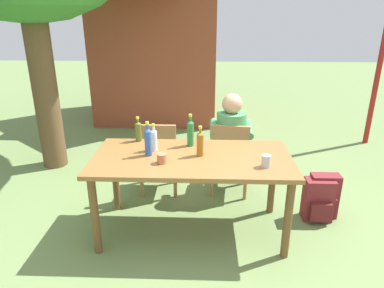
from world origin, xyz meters
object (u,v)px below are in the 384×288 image
at_px(person_in_white_shirt, 230,138).
at_px(cup_terracotta, 162,158).
at_px(bottle_clear, 154,139).
at_px(cup_steel, 266,161).
at_px(backpack_by_near_side, 324,197).
at_px(backpack_by_far_side, 318,200).
at_px(chair_far_right, 230,155).
at_px(bottle_amber, 200,143).
at_px(bottle_green, 190,132).
at_px(bottle_olive, 138,131).
at_px(dining_table, 192,166).
at_px(brick_kiosk, 157,41).
at_px(chair_far_left, 159,154).
at_px(bottle_blue, 148,141).

distance_m(person_in_white_shirt, cup_terracotta, 1.21).
relative_size(bottle_clear, cup_steel, 2.45).
bearing_deg(person_in_white_shirt, backpack_by_near_side, -30.86).
bearing_deg(cup_terracotta, backpack_by_far_side, 14.47).
height_order(chair_far_right, bottle_amber, bottle_amber).
bearing_deg(bottle_green, cup_terracotta, -118.46).
bearing_deg(backpack_by_near_side, bottle_olive, 177.31).
bearing_deg(backpack_by_far_side, backpack_by_near_side, 37.31).
bearing_deg(cup_terracotta, bottle_green, 61.54).
distance_m(chair_far_right, person_in_white_shirt, 0.20).
relative_size(dining_table, brick_kiosk, 0.64).
distance_m(chair_far_right, backpack_by_far_side, 1.04).
relative_size(chair_far_left, bottle_blue, 2.74).
height_order(person_in_white_shirt, cup_terracotta, person_in_white_shirt).
distance_m(bottle_amber, backpack_by_far_side, 1.39).
bearing_deg(person_in_white_shirt, chair_far_left, -172.28).
relative_size(person_in_white_shirt, bottle_blue, 3.71).
relative_size(bottle_olive, cup_steel, 2.38).
distance_m(bottle_clear, bottle_blue, 0.13).
bearing_deg(chair_far_right, bottle_clear, -141.33).
height_order(bottle_green, cup_terracotta, bottle_green).
distance_m(bottle_amber, backpack_by_near_side, 1.46).
distance_m(dining_table, person_in_white_shirt, 0.94).
xyz_separation_m(cup_steel, backpack_by_far_side, (0.64, 0.44, -0.62)).
relative_size(dining_table, cup_terracotta, 21.08).
bearing_deg(brick_kiosk, cup_terracotta, -82.38).
xyz_separation_m(person_in_white_shirt, backpack_by_near_side, (0.93, -0.56, -0.43)).
distance_m(bottle_olive, brick_kiosk, 3.67).
height_order(chair_far_right, bottle_olive, bottle_olive).
bearing_deg(person_in_white_shirt, bottle_blue, -133.64).
bearing_deg(chair_far_right, backpack_by_far_side, -29.94).
bearing_deg(cup_steel, brick_kiosk, 108.85).
bearing_deg(bottle_green, chair_far_left, 128.72).
height_order(dining_table, bottle_clear, bottle_clear).
distance_m(bottle_green, cup_terracotta, 0.49).
height_order(dining_table, chair_far_right, chair_far_right).
relative_size(person_in_white_shirt, backpack_by_near_side, 2.52).
height_order(bottle_olive, cup_terracotta, bottle_olive).
height_order(bottle_green, brick_kiosk, brick_kiosk).
relative_size(bottle_amber, brick_kiosk, 0.10).
xyz_separation_m(person_in_white_shirt, bottle_olive, (-0.95, -0.47, 0.23)).
relative_size(backpack_by_near_side, brick_kiosk, 0.17).
height_order(cup_steel, cup_terracotta, cup_steel).
relative_size(bottle_clear, brick_kiosk, 0.09).
height_order(bottle_olive, bottle_clear, bottle_clear).
bearing_deg(cup_terracotta, brick_kiosk, 97.62).
relative_size(bottle_blue, backpack_by_far_side, 0.72).
bearing_deg(bottle_green, person_in_white_shirt, 53.61).
bearing_deg(cup_steel, bottle_green, 144.16).
relative_size(bottle_olive, bottle_green, 0.79).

